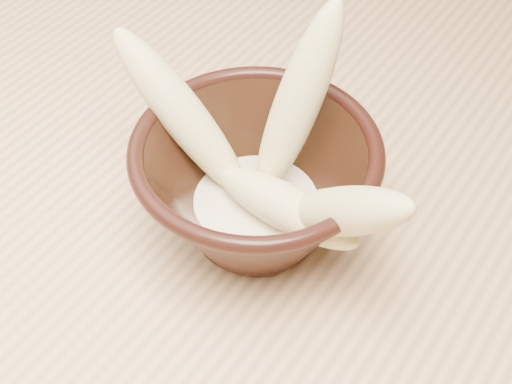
{
  "coord_description": "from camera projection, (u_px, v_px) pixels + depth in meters",
  "views": [
    {
      "loc": [
        0.18,
        -0.34,
        1.19
      ],
      "look_at": [
        -0.02,
        -0.05,
        0.8
      ],
      "focal_mm": 50.0,
      "sensor_mm": 36.0,
      "label": 1
    }
  ],
  "objects": [
    {
      "name": "bowl",
      "position": [
        256.0,
        184.0,
        0.53
      ],
      "size": [
        0.18,
        0.18,
        0.1
      ],
      "rotation": [
        0.0,
        0.0,
        0.13
      ],
      "color": "black",
      "rests_on": "table"
    },
    {
      "name": "banana_across",
      "position": [
        286.0,
        207.0,
        0.51
      ],
      "size": [
        0.13,
        0.04,
        0.04
      ],
      "primitive_type": "ellipsoid",
      "rotation": [
        1.5,
        0.0,
        1.51
      ],
      "color": "#D3C07C",
      "rests_on": "bowl"
    },
    {
      "name": "banana_upright",
      "position": [
        298.0,
        102.0,
        0.51
      ],
      "size": [
        0.06,
        0.1,
        0.16
      ],
      "primitive_type": "ellipsoid",
      "rotation": [
        0.44,
        0.0,
        2.9
      ],
      "color": "#D3C07C",
      "rests_on": "bowl"
    },
    {
      "name": "milk_puddle",
      "position": [
        256.0,
        206.0,
        0.54
      ],
      "size": [
        0.1,
        0.1,
        0.01
      ],
      "primitive_type": "cylinder",
      "color": "beige",
      "rests_on": "bowl"
    },
    {
      "name": "table",
      "position": [
        304.0,
        261.0,
        0.65
      ],
      "size": [
        1.2,
        0.8,
        0.75
      ],
      "color": "#DBAA78",
      "rests_on": "ground"
    },
    {
      "name": "banana_left",
      "position": [
        182.0,
        114.0,
        0.53
      ],
      "size": [
        0.13,
        0.04,
        0.13
      ],
      "primitive_type": "ellipsoid",
      "rotation": [
        0.78,
        0.0,
        -1.55
      ],
      "color": "#D3C07C",
      "rests_on": "bowl"
    },
    {
      "name": "banana_right",
      "position": [
        340.0,
        212.0,
        0.47
      ],
      "size": [
        0.13,
        0.06,
        0.12
      ],
      "primitive_type": "ellipsoid",
      "rotation": [
        0.81,
        0.0,
        1.33
      ],
      "color": "#D3C07C",
      "rests_on": "bowl"
    }
  ]
}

